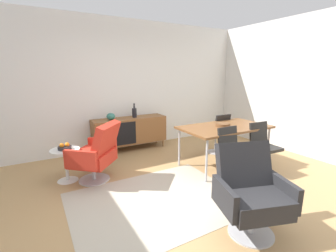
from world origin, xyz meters
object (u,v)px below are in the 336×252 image
(vase_cobalt, at_px, (134,112))
(fruit_bowl, at_px, (65,147))
(dining_chair_front_right, at_px, (263,146))
(lounge_chair_red, at_px, (96,152))
(sideboard, at_px, (130,130))
(side_table_round, at_px, (66,161))
(armchair_black_shell, at_px, (251,190))
(wooden_bowl_on_table, at_px, (223,125))
(dining_table, at_px, (225,129))
(vase_sculptural_dark, at_px, (111,116))
(dining_chair_front_left, at_px, (233,153))
(dining_chair_back_right, at_px, (218,132))

(vase_cobalt, bearing_deg, fruit_bowl, -148.22)
(vase_cobalt, height_order, dining_chair_front_right, vase_cobalt)
(lounge_chair_red, relative_size, fruit_bowl, 4.73)
(sideboard, bearing_deg, side_table_round, -146.13)
(armchair_black_shell, distance_m, fruit_bowl, 2.75)
(wooden_bowl_on_table, xyz_separation_m, dining_chair_front_right, (0.40, -0.57, -0.30))
(wooden_bowl_on_table, bearing_deg, fruit_bowl, 163.58)
(dining_table, bearing_deg, vase_sculptural_dark, 132.39)
(dining_chair_front_right, relative_size, armchair_black_shell, 0.90)
(wooden_bowl_on_table, height_order, dining_chair_front_left, dining_chair_front_left)
(vase_sculptural_dark, distance_m, lounge_chair_red, 1.38)
(armchair_black_shell, height_order, side_table_round, armchair_black_shell)
(vase_cobalt, relative_size, armchair_black_shell, 0.32)
(vase_cobalt, height_order, dining_chair_front_left, vase_cobalt)
(dining_chair_front_left, distance_m, armchair_black_shell, 1.19)
(dining_chair_back_right, distance_m, armchair_black_shell, 2.50)
(dining_chair_front_right, bearing_deg, fruit_bowl, 155.94)
(dining_chair_back_right, height_order, lounge_chair_red, lounge_chair_red)
(vase_cobalt, height_order, lounge_chair_red, vase_cobalt)
(vase_sculptural_dark, relative_size, wooden_bowl_on_table, 0.68)
(dining_chair_back_right, distance_m, side_table_round, 2.95)
(wooden_bowl_on_table, relative_size, lounge_chair_red, 0.27)
(lounge_chair_red, xyz_separation_m, side_table_round, (-0.42, 0.24, -0.15))
(wooden_bowl_on_table, xyz_separation_m, dining_chair_front_left, (-0.30, -0.57, -0.30))
(wooden_bowl_on_table, relative_size, dining_chair_front_left, 0.30)
(wooden_bowl_on_table, xyz_separation_m, dining_chair_back_right, (0.40, 0.55, -0.30))
(dining_chair_back_right, relative_size, side_table_round, 1.65)
(sideboard, distance_m, dining_chair_front_left, 2.42)
(sideboard, relative_size, dining_chair_front_left, 1.87)
(dining_chair_front_left, bearing_deg, dining_chair_back_right, 57.88)
(vase_cobalt, xyz_separation_m, wooden_bowl_on_table, (0.99, -1.71, -0.06))
(vase_sculptural_dark, height_order, fruit_bowl, vase_sculptural_dark)
(vase_sculptural_dark, height_order, wooden_bowl_on_table, vase_sculptural_dark)
(dining_chair_back_right, bearing_deg, dining_chair_front_right, -89.81)
(lounge_chair_red, distance_m, fruit_bowl, 0.49)
(dining_table, distance_m, fruit_bowl, 2.70)
(dining_table, bearing_deg, sideboard, 124.20)
(dining_table, distance_m, lounge_chair_red, 2.24)
(dining_chair_front_right, relative_size, fruit_bowl, 4.28)
(dining_chair_front_left, relative_size, side_table_round, 1.65)
(wooden_bowl_on_table, relative_size, dining_chair_back_right, 0.30)
(sideboard, distance_m, lounge_chair_red, 1.57)
(vase_cobalt, xyz_separation_m, armchair_black_shell, (-0.01, -3.23, -0.36))
(vase_sculptural_dark, distance_m, dining_chair_front_right, 3.00)
(sideboard, height_order, dining_chair_front_left, dining_chair_front_left)
(dining_table, height_order, wooden_bowl_on_table, wooden_bowl_on_table)
(lounge_chair_red, xyz_separation_m, fruit_bowl, (-0.42, 0.24, 0.09))
(dining_chair_front_right, height_order, lounge_chair_red, lounge_chair_red)
(dining_chair_front_left, height_order, side_table_round, dining_chair_front_left)
(dining_chair_front_left, height_order, fruit_bowl, dining_chair_front_left)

